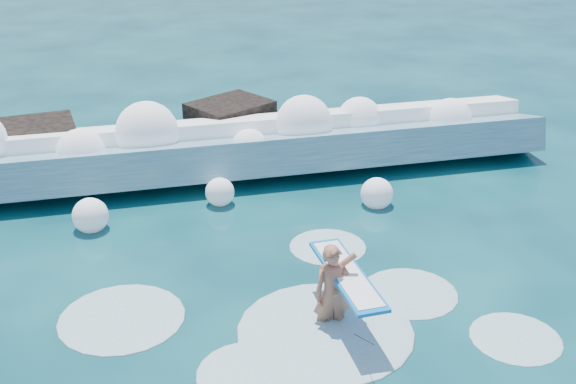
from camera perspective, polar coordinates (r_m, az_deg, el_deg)
ground at (r=14.04m, az=-4.02°, el=-8.38°), size 200.00×200.00×0.00m
breaking_wave at (r=19.49m, az=-6.91°, el=3.13°), size 18.83×2.90×1.62m
rock_cluster at (r=20.86m, az=-12.73°, el=3.88°), size 8.48×3.59×1.51m
surfer_with_board at (r=12.99m, az=3.79°, el=-7.68°), size 0.98×3.01×1.89m
wave_spray at (r=19.14m, az=-8.19°, el=4.20°), size 15.31×4.60×2.15m
surf_foam at (r=13.39m, az=1.08°, el=-10.11°), size 8.69×5.66×0.16m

